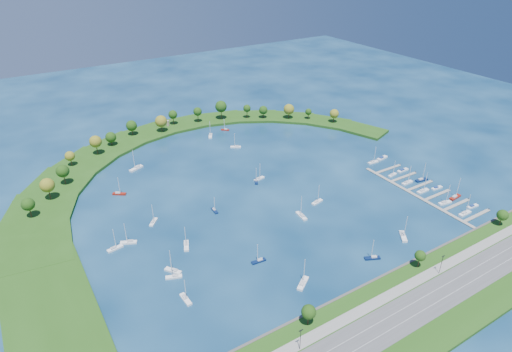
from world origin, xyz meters
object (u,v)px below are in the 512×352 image
moored_boat_1 (136,168)px  moored_boat_17 (214,210)px  moored_boat_13 (259,260)px  docked_boat_9 (403,170)px  moored_boat_10 (303,283)px  moored_boat_19 (403,236)px  harbor_tower (168,123)px  moored_boat_6 (119,193)px  moored_boat_5 (186,299)px  dock_system (424,192)px  moored_boat_14 (372,257)px  docked_boat_4 (423,191)px  docked_boat_0 (465,213)px  moored_boat_4 (236,146)px  moored_boat_8 (186,245)px  moored_boat_18 (173,270)px  docked_boat_5 (437,188)px  docked_boat_11 (382,158)px  docked_boat_8 (393,174)px  moored_boat_2 (301,215)px  moored_boat_9 (153,222)px  moored_boat_20 (129,242)px  docked_boat_10 (373,162)px  moored_boat_3 (210,135)px  docked_boat_3 (455,197)px  moored_boat_0 (256,181)px  docked_boat_1 (473,206)px  moored_boat_7 (259,178)px  moored_boat_12 (317,201)px  docked_boat_6 (407,182)px  moored_boat_11 (115,248)px  moored_boat_16 (225,129)px  docked_boat_2 (445,202)px  docked_boat_7 (421,180)px

moored_boat_1 → moored_boat_17: moored_boat_1 is taller
moored_boat_13 → docked_boat_9: 134.35m
moored_boat_10 → moored_boat_19: bearing=-33.5°
harbor_tower → moored_boat_6: moored_boat_6 is taller
moored_boat_1 → moored_boat_13: size_ratio=1.38×
moored_boat_5 → harbor_tower: bearing=157.9°
dock_system → moored_boat_14: bearing=-158.2°
moored_boat_19 → docked_boat_4: moored_boat_19 is taller
docked_boat_0 → moored_boat_4: bearing=114.1°
moored_boat_8 → moored_boat_18: moored_boat_8 is taller
docked_boat_5 → docked_boat_11: (1.88, 47.75, 0.12)m
moored_boat_17 → docked_boat_8: bearing=81.9°
harbor_tower → moored_boat_2: size_ratio=0.35×
moored_boat_2 → moored_boat_9: 81.99m
moored_boat_1 → moored_boat_17: 76.92m
moored_boat_18 → moored_boat_20: size_ratio=1.00×
docked_boat_10 → docked_boat_11: size_ratio=1.20×
moored_boat_3 → docked_boat_3: bearing=56.7°
docked_boat_10 → dock_system: bearing=-89.9°
moored_boat_0 → dock_system: bearing=79.9°
docked_boat_4 → docked_boat_8: (0.03, 24.58, -0.07)m
docked_boat_1 → docked_boat_10: (-8.07, 71.42, 0.33)m
moored_boat_2 → moored_boat_8: (-65.75, 9.30, -0.02)m
moored_boat_0 → moored_boat_6: 84.92m
moored_boat_5 → docked_boat_3: docked_boat_3 is taller
moored_boat_2 → docked_boat_0: size_ratio=1.03×
moored_boat_7 → docked_boat_10: (79.91, -21.69, 0.01)m
moored_boat_9 → moored_boat_12: (89.39, -31.16, 0.01)m
moored_boat_13 → moored_boat_18: size_ratio=0.87×
docked_boat_3 → moored_boat_14: bearing=-175.7°
moored_boat_10 → moored_boat_14: moored_boat_10 is taller
moored_boat_14 → moored_boat_0: bearing=-60.3°
moored_boat_8 → docked_boat_6: docked_boat_6 is taller
moored_boat_6 → harbor_tower: bearing=87.3°
moored_boat_11 → docked_boat_5: 193.19m
moored_boat_12 → docked_boat_10: docked_boat_10 is taller
moored_boat_6 → docked_boat_9: bearing=12.9°
moored_boat_17 → docked_boat_6: size_ratio=0.78×
moored_boat_8 → docked_boat_8: (145.85, -2.25, -0.05)m
moored_boat_20 → docked_boat_6: (169.81, -32.58, 0.01)m
docked_boat_10 → moored_boat_2: bearing=-158.4°
docked_boat_10 → moored_boat_8: bearing=-169.7°
moored_boat_16 → docked_boat_0: 188.27m
moored_boat_3 → moored_boat_9: (-79.55, -89.54, -0.05)m
dock_system → docked_boat_2: (0.21, -15.13, 0.57)m
moored_boat_20 → moored_boat_17: bearing=-151.0°
harbor_tower → moored_boat_5: 197.60m
docked_boat_1 → docked_boat_7: size_ratio=0.61×
docked_boat_4 → docked_boat_2: bearing=-89.7°
moored_boat_20 → docked_boat_6: docked_boat_6 is taller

